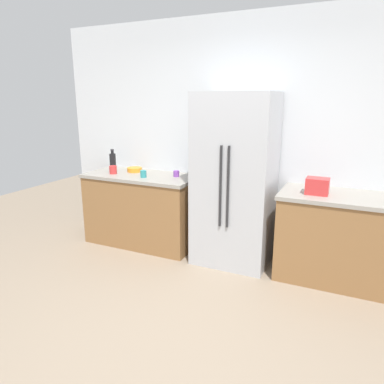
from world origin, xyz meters
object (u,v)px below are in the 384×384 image
object	(u,v)px
bowl_a	(135,170)
cup_c	(113,170)
refrigerator	(235,180)
toaster	(317,186)
bottle_a	(113,161)
cup_a	(176,174)
cup_b	(143,174)

from	to	relation	value
bowl_a	cup_c	bearing A→B (deg)	-127.55
refrigerator	toaster	distance (m)	0.86
toaster	bowl_a	world-z (taller)	toaster
bottle_a	cup_c	world-z (taller)	bottle_a
refrigerator	toaster	xyz separation A→B (m)	(0.86, -0.06, 0.04)
bottle_a	bowl_a	size ratio (longest dim) A/B	1.48
bottle_a	bowl_a	xyz separation A→B (m)	(0.30, 0.05, -0.09)
toaster	bottle_a	distance (m)	2.55
cup_a	cup_b	bearing A→B (deg)	-149.14
bottle_a	bowl_a	distance (m)	0.32
toaster	cup_b	distance (m)	1.96
toaster	cup_b	size ratio (longest dim) A/B	2.58
cup_a	cup_c	world-z (taller)	cup_c
cup_c	cup_a	bearing A→B (deg)	12.56
toaster	bowl_a	size ratio (longest dim) A/B	1.14
refrigerator	cup_c	bearing A→B (deg)	-176.53
cup_b	bowl_a	bearing A→B (deg)	139.71
refrigerator	toaster	world-z (taller)	refrigerator
refrigerator	bowl_a	world-z (taller)	refrigerator
cup_c	cup_b	bearing A→B (deg)	-2.97
toaster	cup_a	bearing A→B (deg)	175.15
cup_a	cup_b	distance (m)	0.39
bottle_a	cup_c	xyz separation A→B (m)	(0.13, -0.17, -0.07)
bowl_a	toaster	bearing A→B (deg)	-4.62
cup_a	refrigerator	bearing A→B (deg)	-6.20
refrigerator	cup_a	xyz separation A→B (m)	(-0.76, 0.08, -0.01)
toaster	bottle_a	world-z (taller)	bottle_a
cup_c	bowl_a	bearing A→B (deg)	52.45
toaster	cup_a	size ratio (longest dim) A/B	2.99
refrigerator	toaster	size ratio (longest dim) A/B	8.67
cup_b	cup_c	xyz separation A→B (m)	(-0.46, 0.02, 0.01)
bottle_a	cup_a	size ratio (longest dim) A/B	3.87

